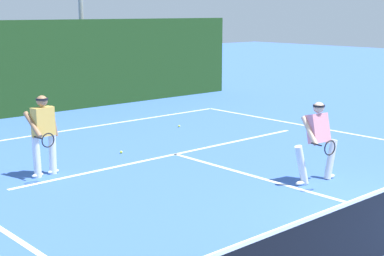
# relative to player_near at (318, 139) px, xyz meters

# --- Properties ---
(court_line_baseline_far) EXTENTS (10.30, 0.10, 0.01)m
(court_line_baseline_far) POSITION_rel_player_near_xyz_m (-0.63, 7.80, -0.88)
(court_line_baseline_far) COLOR white
(court_line_baseline_far) RESTS_ON ground_plane
(court_line_service) EXTENTS (8.40, 0.10, 0.01)m
(court_line_service) POSITION_rel_player_near_xyz_m (-0.63, 3.61, -0.88)
(court_line_service) COLOR white
(court_line_service) RESTS_ON ground_plane
(court_line_centre) EXTENTS (0.10, 6.40, 0.01)m
(court_line_centre) POSITION_rel_player_near_xyz_m (-0.63, 0.43, -0.88)
(court_line_centre) COLOR white
(court_line_centre) RESTS_ON ground_plane
(player_near) EXTENTS (1.15, 0.84, 1.62)m
(player_near) POSITION_rel_player_near_xyz_m (0.00, 0.00, 0.00)
(player_near) COLOR silver
(player_near) RESTS_ON ground_plane
(player_far) EXTENTS (0.72, 0.90, 1.68)m
(player_far) POSITION_rel_player_near_xyz_m (-3.81, 4.02, 0.04)
(player_far) COLOR silver
(player_far) RESTS_ON ground_plane
(tennis_ball) EXTENTS (0.07, 0.07, 0.07)m
(tennis_ball) POSITION_rel_player_near_xyz_m (1.56, 6.02, -0.85)
(tennis_ball) COLOR #D1E033
(tennis_ball) RESTS_ON ground_plane
(tennis_ball_extra) EXTENTS (0.07, 0.07, 0.07)m
(tennis_ball_extra) POSITION_rel_player_near_xyz_m (-1.55, 4.53, -0.85)
(tennis_ball_extra) COLOR #D1E033
(tennis_ball_extra) RESTS_ON ground_plane
(back_fence_windscreen) EXTENTS (17.33, 0.12, 3.08)m
(back_fence_windscreen) POSITION_rel_player_near_xyz_m (-0.63, 10.85, 0.65)
(back_fence_windscreen) COLOR #1E4018
(back_fence_windscreen) RESTS_ON ground_plane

